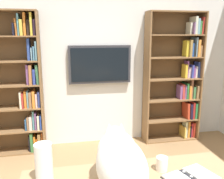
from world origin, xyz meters
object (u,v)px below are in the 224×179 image
object	(u,v)px
cat	(120,161)
bookshelf_right	(19,87)
open_binder	(191,178)
paper_towel_roll	(44,163)
coffee_mug	(162,164)
wall_mounted_tv	(100,64)
bookshelf_left	(179,79)

from	to	relation	value
cat	bookshelf_right	bearing A→B (deg)	-67.64
open_binder	paper_towel_roll	distance (m)	0.95
coffee_mug	wall_mounted_tv	bearing A→B (deg)	-87.43
bookshelf_left	bookshelf_right	size ratio (longest dim) A/B	1.01
bookshelf_left	wall_mounted_tv	world-z (taller)	bookshelf_left
bookshelf_left	cat	xyz separation A→B (m)	(1.47, 2.26, -0.06)
wall_mounted_tv	open_binder	size ratio (longest dim) A/B	2.46
bookshelf_left	paper_towel_roll	xyz separation A→B (m)	(1.93, 2.11, -0.10)
bookshelf_right	cat	distance (m)	2.44
bookshelf_left	paper_towel_roll	world-z (taller)	bookshelf_left
bookshelf_left	coffee_mug	bearing A→B (deg)	61.64
open_binder	cat	bearing A→B (deg)	-0.62
bookshelf_right	cat	bearing A→B (deg)	112.36
bookshelf_right	wall_mounted_tv	world-z (taller)	bookshelf_right
wall_mounted_tv	bookshelf_left	bearing A→B (deg)	176.10
bookshelf_left	wall_mounted_tv	size ratio (longest dim) A/B	2.16
bookshelf_left	open_binder	world-z (taller)	bookshelf_left
wall_mounted_tv	cat	bearing A→B (deg)	84.42
cat	paper_towel_roll	world-z (taller)	cat
bookshelf_right	coffee_mug	distance (m)	2.47
bookshelf_left	paper_towel_roll	bearing A→B (deg)	47.53
bookshelf_left	paper_towel_roll	size ratio (longest dim) A/B	7.87
bookshelf_left	wall_mounted_tv	xyz separation A→B (m)	(1.25, -0.08, 0.24)
paper_towel_roll	cat	bearing A→B (deg)	161.63
wall_mounted_tv	cat	world-z (taller)	wall_mounted_tv
bookshelf_right	open_binder	size ratio (longest dim) A/B	5.27
wall_mounted_tv	paper_towel_roll	distance (m)	2.32
wall_mounted_tv	coffee_mug	bearing A→B (deg)	92.57
bookshelf_right	coffee_mug	bearing A→B (deg)	120.63
paper_towel_roll	bookshelf_left	bearing A→B (deg)	-132.47
bookshelf_right	open_binder	bearing A→B (deg)	121.82
bookshelf_left	bookshelf_right	xyz separation A→B (m)	(2.40, 0.00, -0.03)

